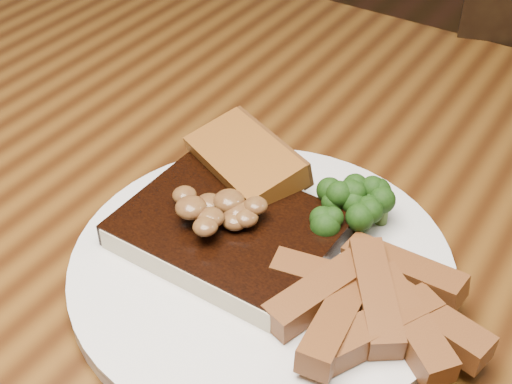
# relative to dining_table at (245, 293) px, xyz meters

# --- Properties ---
(dining_table) EXTENTS (1.60, 0.90, 0.75)m
(dining_table) POSITION_rel_dining_table_xyz_m (0.00, 0.00, 0.00)
(dining_table) COLOR #4E2E0F
(dining_table) RESTS_ON ground
(plate) EXTENTS (0.36, 0.36, 0.01)m
(plate) POSITION_rel_dining_table_xyz_m (0.05, -0.05, 0.10)
(plate) COLOR silver
(plate) RESTS_ON dining_table
(steak) EXTENTS (0.17, 0.13, 0.02)m
(steak) POSITION_rel_dining_table_xyz_m (0.01, -0.04, 0.12)
(steak) COLOR black
(steak) RESTS_ON plate
(steak_bone) EXTENTS (0.16, 0.02, 0.02)m
(steak_bone) POSITION_rel_dining_table_xyz_m (0.01, -0.10, 0.11)
(steak_bone) COLOR beige
(steak_bone) RESTS_ON plate
(mushroom_pile) EXTENTS (0.07, 0.07, 0.03)m
(mushroom_pile) POSITION_rel_dining_table_xyz_m (0.00, -0.04, 0.14)
(mushroom_pile) COLOR brown
(mushroom_pile) RESTS_ON steak
(garlic_bread) EXTENTS (0.12, 0.10, 0.02)m
(garlic_bread) POSITION_rel_dining_table_xyz_m (-0.02, 0.03, 0.12)
(garlic_bread) COLOR brown
(garlic_bread) RESTS_ON plate
(potato_wedges) EXTENTS (0.13, 0.13, 0.02)m
(potato_wedges) POSITION_rel_dining_table_xyz_m (0.13, -0.03, 0.12)
(potato_wedges) COLOR brown
(potato_wedges) RESTS_ON plate
(broccoli_cluster) EXTENTS (0.07, 0.07, 0.04)m
(broccoli_cluster) POSITION_rel_dining_table_xyz_m (0.09, 0.03, 0.12)
(broccoli_cluster) COLOR #18370C
(broccoli_cluster) RESTS_ON plate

